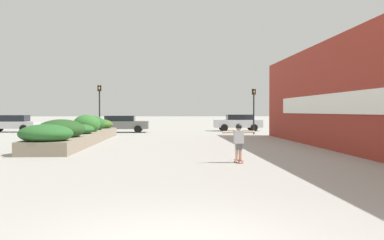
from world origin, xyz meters
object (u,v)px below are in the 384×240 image
at_px(car_leftmost, 238,122).
at_px(traffic_light_right, 254,103).
at_px(car_rightmost, 12,123).
at_px(car_center_left, 343,122).
at_px(skateboarder, 239,138).
at_px(skateboard, 239,161).
at_px(traffic_light_left, 99,101).
at_px(car_center_right, 122,123).

distance_m(car_leftmost, traffic_light_right, 6.01).
relative_size(car_leftmost, car_rightmost, 1.00).
bearing_deg(traffic_light_right, car_center_left, 31.90).
bearing_deg(skateboarder, traffic_light_right, 66.59).
bearing_deg(skateboard, car_leftmost, 70.25).
height_order(skateboarder, traffic_light_left, traffic_light_left).
relative_size(skateboard, skateboarder, 0.46).
xyz_separation_m(car_center_right, traffic_light_left, (-1.32, -3.55, 1.83)).
bearing_deg(car_leftmost, traffic_light_right, -176.91).
distance_m(skateboarder, car_leftmost, 24.73).
xyz_separation_m(car_rightmost, traffic_light_left, (8.37, -4.56, 1.81)).
distance_m(skateboarder, traffic_light_left, 20.37).
bearing_deg(car_leftmost, traffic_light_left, 115.88).
xyz_separation_m(skateboard, car_center_left, (13.97, 24.72, 0.73)).
xyz_separation_m(car_center_left, car_center_right, (-20.59, -2.49, -0.03)).
bearing_deg(skateboard, car_center_left, 49.85).
relative_size(car_center_left, traffic_light_right, 1.23).
relative_size(car_center_right, car_rightmost, 1.03).
relative_size(car_center_left, traffic_light_left, 1.15).
distance_m(traffic_light_left, traffic_light_right, 12.15).
xyz_separation_m(skateboarder, traffic_light_left, (-7.93, 18.68, 1.72)).
bearing_deg(car_center_left, car_rightmost, -87.19).
height_order(car_center_left, traffic_light_left, traffic_light_left).
bearing_deg(car_center_right, traffic_light_left, -20.43).
xyz_separation_m(traffic_light_left, traffic_light_right, (12.15, -0.03, -0.15)).
relative_size(skateboarder, car_center_right, 0.29).
height_order(car_leftmost, car_rightmost, car_leftmost).
height_order(skateboarder, car_rightmost, car_rightmost).
relative_size(car_rightmost, traffic_light_left, 1.14).
bearing_deg(car_center_right, car_center_left, 96.91).
bearing_deg(traffic_light_right, car_rightmost, 167.40).
relative_size(traffic_light_left, traffic_light_right, 1.07).
xyz_separation_m(car_center_left, traffic_light_right, (-9.76, -6.08, 1.65)).
height_order(car_center_left, car_rightmost, car_center_left).
height_order(car_leftmost, traffic_light_right, traffic_light_right).
xyz_separation_m(car_leftmost, car_rightmost, (-20.21, -1.19, -0.02)).
xyz_separation_m(skateboarder, traffic_light_right, (4.21, 18.65, 1.57)).
relative_size(car_center_left, car_rightmost, 1.01).
bearing_deg(car_leftmost, car_rightmost, 93.36).
bearing_deg(skateboard, traffic_light_left, 102.34).
xyz_separation_m(skateboard, car_leftmost, (3.90, 24.42, 0.74)).
bearing_deg(traffic_light_left, car_rightmost, 151.45).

